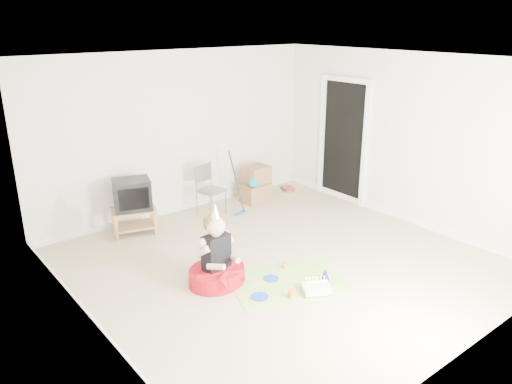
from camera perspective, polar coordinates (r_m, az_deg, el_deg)
ground at (r=6.65m, az=2.85°, el=-8.05°), size 5.00×5.00×0.00m
doorway_recess at (r=8.76m, az=10.00°, el=5.63°), size 0.02×0.90×2.05m
tv_stand at (r=7.63m, az=-13.75°, el=-2.94°), size 0.72×0.56×0.39m
crt_tv at (r=7.49m, az=-13.97°, el=-0.26°), size 0.63×0.57×0.45m
folding_chair at (r=8.10m, az=-5.16°, el=0.19°), size 0.45×0.44×0.85m
cardboard_boxes at (r=8.69m, az=-0.03°, el=0.82°), size 0.52×0.41×0.62m
floor_mop at (r=8.12m, az=-1.76°, el=-0.79°), size 0.26×0.34×1.01m
book_pile at (r=9.35m, az=3.68°, el=0.39°), size 0.29×0.32×0.06m
seated_woman at (r=6.09m, az=-4.52°, el=-8.44°), size 0.80×0.80×1.04m
party_mat at (r=6.21m, az=3.51°, el=-10.19°), size 1.60×1.38×0.01m
birthday_cake at (r=6.01m, az=6.89°, el=-10.92°), size 0.40×0.37×0.15m
blue_plate_near at (r=6.25m, az=1.72°, el=-9.86°), size 0.20×0.20×0.01m
blue_plate_far at (r=5.88m, az=0.42°, el=-11.87°), size 0.29×0.29×0.01m
orange_cup_near at (r=6.49m, az=3.27°, el=-8.41°), size 0.08×0.08×0.07m
orange_cup_far at (r=5.87m, az=4.07°, el=-11.52°), size 0.11×0.11×0.09m
blue_party_hat at (r=6.25m, az=7.93°, el=-9.27°), size 0.15×0.15×0.16m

